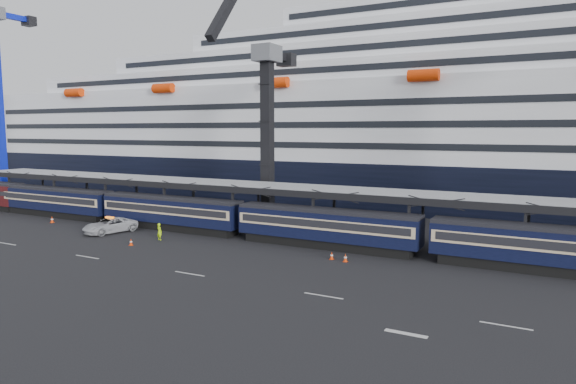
# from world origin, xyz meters

# --- Properties ---
(ground) EXTENTS (260.00, 260.00, 0.00)m
(ground) POSITION_xyz_m (0.00, 0.00, 0.00)
(ground) COLOR black
(ground) RESTS_ON ground
(lane_markings) EXTENTS (111.00, 4.27, 0.02)m
(lane_markings) POSITION_xyz_m (8.15, -5.23, 0.01)
(lane_markings) COLOR beige
(lane_markings) RESTS_ON ground
(train) EXTENTS (133.05, 3.00, 4.05)m
(train) POSITION_xyz_m (-4.65, 10.00, 2.20)
(train) COLOR black
(train) RESTS_ON ground
(canopy) EXTENTS (130.00, 6.25, 5.53)m
(canopy) POSITION_xyz_m (0.00, 14.00, 5.25)
(canopy) COLOR gray
(canopy) RESTS_ON ground
(cruise_ship) EXTENTS (214.09, 28.84, 34.00)m
(cruise_ship) POSITION_xyz_m (-1.08, 45.99, 12.34)
(cruise_ship) COLOR black
(cruise_ship) RESTS_ON ground
(crane_dark_near) EXTENTS (4.50, 17.75, 35.08)m
(crane_dark_near) POSITION_xyz_m (-20.00, 18.59, 11.93)
(crane_dark_near) COLOR #4D4F55
(crane_dark_near) RESTS_ON ground
(pickup_truck) EXTENTS (4.20, 6.62, 1.70)m
(pickup_truck) POSITION_xyz_m (-32.90, 5.20, 0.85)
(pickup_truck) COLOR #B5B7BD
(pickup_truck) RESTS_ON ground
(worker) EXTENTS (0.75, 0.58, 1.83)m
(worker) POSITION_xyz_m (-25.14, 4.82, 0.91)
(worker) COLOR #BEFF0D
(worker) RESTS_ON ground
(traffic_cone_a) EXTENTS (0.43, 0.43, 0.85)m
(traffic_cone_a) POSITION_xyz_m (-44.38, 6.35, 0.42)
(traffic_cone_a) COLOR #EF3807
(traffic_cone_a) RESTS_ON ground
(traffic_cone_b) EXTENTS (0.36, 0.36, 0.72)m
(traffic_cone_b) POSITION_xyz_m (-25.97, 1.50, 0.36)
(traffic_cone_b) COLOR #EF3807
(traffic_cone_b) RESTS_ON ground
(traffic_cone_c) EXTENTS (0.36, 0.36, 0.73)m
(traffic_cone_c) POSITION_xyz_m (-5.58, 5.85, 0.36)
(traffic_cone_c) COLOR #EF3807
(traffic_cone_c) RESTS_ON ground
(traffic_cone_d) EXTENTS (0.38, 0.38, 0.76)m
(traffic_cone_d) POSITION_xyz_m (-4.16, 5.63, 0.38)
(traffic_cone_d) COLOR #EF3807
(traffic_cone_d) RESTS_ON ground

